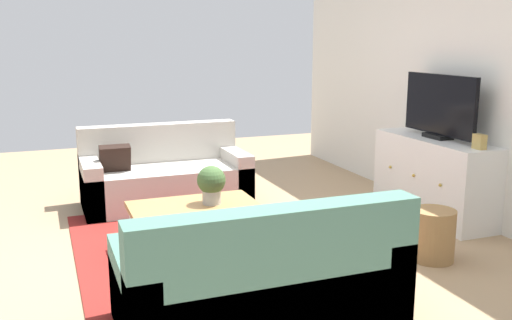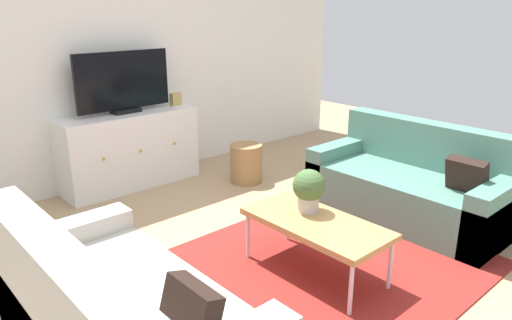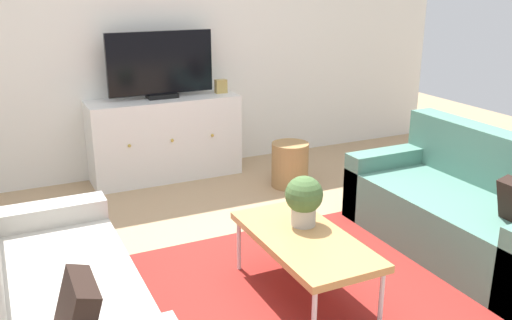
# 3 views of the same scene
# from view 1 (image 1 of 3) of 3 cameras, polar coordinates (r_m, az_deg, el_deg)

# --- Properties ---
(ground_plane) EXTENTS (10.00, 10.00, 0.00)m
(ground_plane) POSITION_cam_1_polar(r_m,az_deg,el_deg) (4.86, -4.42, -8.61)
(ground_plane) COLOR tan
(wall_back) EXTENTS (6.40, 0.12, 2.70)m
(wall_back) POSITION_cam_1_polar(r_m,az_deg,el_deg) (5.81, 20.48, 7.73)
(wall_back) COLOR silver
(wall_back) RESTS_ON ground_plane
(area_rug) EXTENTS (2.50, 1.90, 0.01)m
(area_rug) POSITION_cam_1_polar(r_m,az_deg,el_deg) (4.82, -6.15, -8.74)
(area_rug) COLOR maroon
(area_rug) RESTS_ON ground_plane
(couch_left_side) EXTENTS (0.83, 1.68, 0.82)m
(couch_left_side) POSITION_cam_1_polar(r_m,az_deg,el_deg) (6.09, -9.23, -1.77)
(couch_left_side) COLOR #B2ADA3
(couch_left_side) RESTS_ON ground_plane
(couch_right_side) EXTENTS (0.83, 1.68, 0.82)m
(couch_right_side) POSITION_cam_1_polar(r_m,az_deg,el_deg) (3.47, 0.68, -12.45)
(couch_right_side) COLOR #4C7A6B
(couch_right_side) RESTS_ON ground_plane
(coffee_table) EXTENTS (0.50, 1.02, 0.41)m
(coffee_table) POSITION_cam_1_polar(r_m,az_deg,el_deg) (4.66, -6.38, -4.67)
(coffee_table) COLOR #B7844C
(coffee_table) RESTS_ON ground_plane
(potted_plant) EXTENTS (0.23, 0.23, 0.31)m
(potted_plant) POSITION_cam_1_polar(r_m,az_deg,el_deg) (4.57, -4.49, -2.30)
(potted_plant) COLOR #B7B2A8
(potted_plant) RESTS_ON coffee_table
(tv_console) EXTENTS (1.40, 0.47, 0.77)m
(tv_console) POSITION_cam_1_polar(r_m,az_deg,el_deg) (5.82, 17.31, -1.67)
(tv_console) COLOR white
(tv_console) RESTS_ON ground_plane
(flat_screen_tv) EXTENTS (0.98, 0.16, 0.61)m
(flat_screen_tv) POSITION_cam_1_polar(r_m,az_deg,el_deg) (5.71, 17.90, 5.10)
(flat_screen_tv) COLOR black
(flat_screen_tv) RESTS_ON tv_console
(mantel_clock) EXTENTS (0.11, 0.07, 0.13)m
(mantel_clock) POSITION_cam_1_polar(r_m,az_deg,el_deg) (5.30, 21.46, 1.72)
(mantel_clock) COLOR tan
(mantel_clock) RESTS_ON tv_console
(wicker_basket) EXTENTS (0.34, 0.34, 0.41)m
(wicker_basket) POSITION_cam_1_polar(r_m,az_deg,el_deg) (4.71, 17.28, -7.17)
(wicker_basket) COLOR #9E7547
(wicker_basket) RESTS_ON ground_plane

